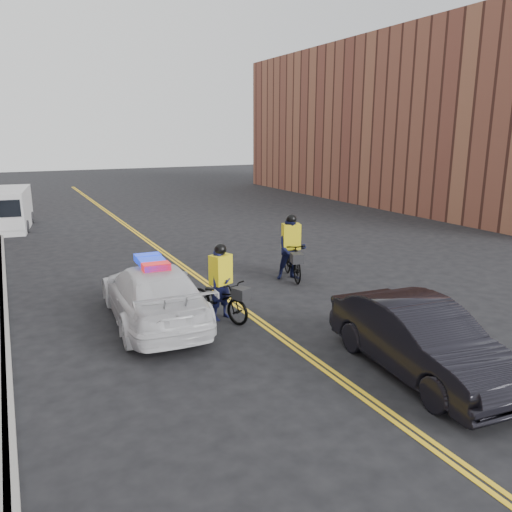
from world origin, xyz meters
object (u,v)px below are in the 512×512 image
at_px(police_cruiser, 153,293).
at_px(cyclist_far, 291,254).
at_px(cargo_van, 9,210).
at_px(cyclist_near, 221,293).
at_px(dark_sedan, 420,339).

bearing_deg(police_cruiser, cyclist_far, -157.86).
relative_size(police_cruiser, cyclist_far, 2.37).
relative_size(cargo_van, cyclist_near, 2.30).
height_order(police_cruiser, cyclist_near, cyclist_near).
bearing_deg(cyclist_near, dark_sedan, -85.23).
xyz_separation_m(dark_sedan, cyclist_near, (-2.39, 4.73, -0.05)).
bearing_deg(cargo_van, dark_sedan, -63.96).
height_order(cyclist_near, cyclist_far, cyclist_far).
relative_size(dark_sedan, cargo_van, 0.91).
bearing_deg(cyclist_near, cyclist_far, 11.59).
relative_size(cyclist_near, cyclist_far, 0.97).
xyz_separation_m(police_cruiser, cyclist_near, (1.67, -0.58, -0.06)).
xyz_separation_m(police_cruiser, cargo_van, (-3.05, 15.99, 0.22)).
xyz_separation_m(cargo_van, cyclist_far, (8.25, -14.22, -0.12)).
height_order(dark_sedan, cargo_van, cargo_van).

